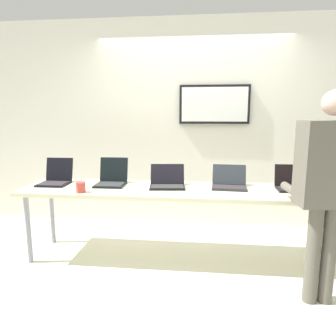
% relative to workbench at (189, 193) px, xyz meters
% --- Properties ---
extents(ground, '(8.00, 8.00, 0.04)m').
position_rel_workbench_xyz_m(ground, '(0.00, 0.00, -0.73)').
color(ground, silver).
extents(back_wall, '(8.00, 0.11, 2.75)m').
position_rel_workbench_xyz_m(back_wall, '(0.01, 1.13, 0.67)').
color(back_wall, silver).
rests_on(back_wall, ground).
extents(workbench, '(3.43, 0.70, 0.76)m').
position_rel_workbench_xyz_m(workbench, '(0.00, 0.00, 0.00)').
color(workbench, beige).
rests_on(workbench, ground).
extents(laptop_station_0, '(0.31, 0.33, 0.27)m').
position_rel_workbench_xyz_m(laptop_station_0, '(-1.46, 0.08, 0.11)').
color(laptop_station_0, black).
rests_on(laptop_station_0, workbench).
extents(laptop_station_1, '(0.31, 0.34, 0.28)m').
position_rel_workbench_xyz_m(laptop_station_1, '(-0.84, 0.11, 0.11)').
color(laptop_station_1, black).
rests_on(laptop_station_1, workbench).
extents(laptop_station_2, '(0.39, 0.37, 0.22)m').
position_rel_workbench_xyz_m(laptop_station_2, '(-0.23, 0.07, 0.10)').
color(laptop_station_2, black).
rests_on(laptop_station_2, workbench).
extents(laptop_station_3, '(0.37, 0.36, 0.22)m').
position_rel_workbench_xyz_m(laptop_station_3, '(0.41, 0.11, 0.10)').
color(laptop_station_3, '#23282D').
rests_on(laptop_station_3, workbench).
extents(laptop_station_4, '(0.32, 0.28, 0.24)m').
position_rel_workbench_xyz_m(laptop_station_4, '(1.04, 0.09, 0.10)').
color(laptop_station_4, black).
rests_on(laptop_station_4, workbench).
extents(person, '(0.46, 0.61, 1.69)m').
position_rel_workbench_xyz_m(person, '(1.08, -0.62, 0.31)').
color(person, '#5C584D').
rests_on(person, ground).
extents(coffee_mug, '(0.09, 0.09, 0.10)m').
position_rel_workbench_xyz_m(coffee_mug, '(-1.04, -0.25, 0.10)').
color(coffee_mug, '#C74439').
rests_on(coffee_mug, workbench).
extents(paper_sheet, '(0.28, 0.34, 0.00)m').
position_rel_workbench_xyz_m(paper_sheet, '(0.72, -0.17, 0.05)').
color(paper_sheet, white).
rests_on(paper_sheet, workbench).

